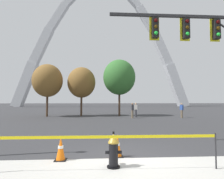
% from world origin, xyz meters
% --- Properties ---
extents(ground_plane, '(240.00, 240.00, 0.00)m').
position_xyz_m(ground_plane, '(0.00, 0.00, 0.00)').
color(ground_plane, '#333335').
extents(fire_hydrant, '(0.46, 0.48, 0.99)m').
position_xyz_m(fire_hydrant, '(-0.48, -0.89, 0.47)').
color(fire_hydrant, black).
rests_on(fire_hydrant, ground).
extents(caution_tape_barrier, '(6.09, 0.10, 0.97)m').
position_xyz_m(caution_tape_barrier, '(-0.74, -1.16, 0.68)').
color(caution_tape_barrier, '#232326').
rests_on(caution_tape_barrier, ground).
extents(traffic_cone_by_hydrant, '(0.36, 0.36, 0.73)m').
position_xyz_m(traffic_cone_by_hydrant, '(-2.08, -0.15, 0.36)').
color(traffic_cone_by_hydrant, black).
rests_on(traffic_cone_by_hydrant, ground).
extents(traffic_cone_mid_sidewalk, '(0.36, 0.36, 0.73)m').
position_xyz_m(traffic_cone_mid_sidewalk, '(-0.28, 0.12, 0.36)').
color(traffic_cone_mid_sidewalk, black).
rests_on(traffic_cone_mid_sidewalk, ground).
extents(monument_arch, '(53.01, 2.69, 40.08)m').
position_xyz_m(monument_arch, '(0.00, 52.54, 17.77)').
color(monument_arch, silver).
rests_on(monument_arch, ground).
extents(tree_far_left, '(3.47, 3.47, 6.07)m').
position_xyz_m(tree_far_left, '(-6.91, 16.53, 4.16)').
color(tree_far_left, '#473323').
rests_on(tree_far_left, ground).
extents(tree_left_mid, '(3.36, 3.36, 5.88)m').
position_xyz_m(tree_left_mid, '(-3.05, 17.23, 4.02)').
color(tree_left_mid, '#473323').
rests_on(tree_left_mid, ground).
extents(tree_center_left, '(3.89, 3.89, 6.82)m').
position_xyz_m(tree_center_left, '(1.51, 16.99, 4.67)').
color(tree_center_left, '#473323').
rests_on(tree_center_left, ground).
extents(pedestrian_walking_left, '(0.26, 0.37, 1.59)m').
position_xyz_m(pedestrian_walking_left, '(2.56, 13.86, 0.82)').
color(pedestrian_walking_left, brown).
rests_on(pedestrian_walking_left, ground).
extents(pedestrian_standing_center, '(0.37, 0.25, 1.59)m').
position_xyz_m(pedestrian_standing_center, '(3.16, 15.15, 0.82)').
color(pedestrian_standing_center, '#38383D').
rests_on(pedestrian_standing_center, ground).
extents(pedestrian_walking_right, '(0.33, 0.39, 1.59)m').
position_xyz_m(pedestrian_walking_right, '(7.89, 13.94, 0.82)').
color(pedestrian_walking_right, brown).
rests_on(pedestrian_walking_right, ground).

